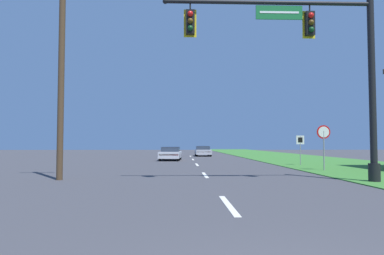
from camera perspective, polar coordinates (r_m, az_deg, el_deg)
name	(u,v)px	position (r m, az deg, el deg)	size (l,w,h in m)	color
grass_verge_right	(302,159)	(34.54, 17.90, -5.04)	(10.00, 110.00, 0.04)	#38752D
road_center_line	(197,165)	(24.54, 0.83, -6.22)	(0.16, 34.80, 0.01)	silver
signal_mast	(323,61)	(14.68, 20.92, 10.35)	(8.51, 0.47, 7.94)	black
car_ahead	(171,154)	(31.26, -3.59, -4.36)	(2.06, 4.37, 1.19)	black
far_car	(203,151)	(41.55, 1.82, -3.94)	(1.82, 4.41, 1.19)	black
stop_sign	(324,137)	(20.47, 21.09, -1.54)	(0.76, 0.07, 2.50)	gray
route_sign_post	(300,143)	(24.78, 17.59, -2.54)	(0.55, 0.06, 2.03)	gray
utility_pole_near	(61,69)	(15.71, -20.95, 9.04)	(1.80, 0.26, 9.02)	#4C3823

